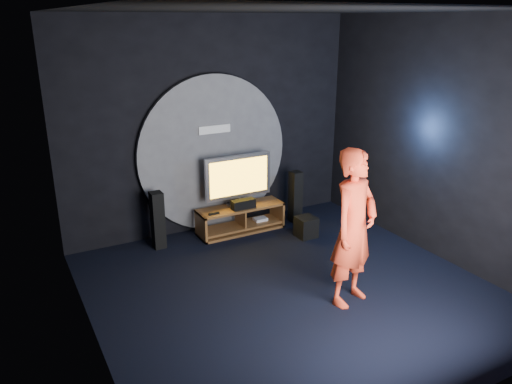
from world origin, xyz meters
TOP-DOWN VIEW (x-y plane):
  - floor at (0.00, 0.00)m, footprint 5.00×5.00m
  - back_wall at (0.00, 2.50)m, footprint 5.00×0.04m
  - front_wall at (0.00, -2.50)m, footprint 5.00×0.04m
  - left_wall at (-2.50, 0.00)m, footprint 0.04×5.00m
  - right_wall at (2.50, 0.00)m, footprint 0.04×5.00m
  - ceiling at (0.00, 0.00)m, footprint 5.00×5.00m
  - wall_disc_panel at (0.00, 2.44)m, footprint 2.60×0.11m
  - media_console at (0.29, 2.05)m, footprint 1.47×0.45m
  - tv at (0.28, 2.12)m, footprint 1.17×0.22m
  - center_speaker at (0.28, 1.94)m, footprint 0.40×0.15m
  - remote at (-0.25, 1.93)m, footprint 0.18×0.05m
  - tower_speaker_left at (-1.12, 2.10)m, footprint 0.18×0.20m
  - tower_speaker_right at (1.34, 2.00)m, footprint 0.18×0.20m
  - subwoofer at (1.13, 1.34)m, footprint 0.31×0.31m
  - player at (0.52, -0.57)m, footprint 0.84×0.68m

SIDE VIEW (x-z plane):
  - floor at x=0.00m, z-range 0.00..0.00m
  - subwoofer at x=1.13m, z-range 0.00..0.34m
  - media_console at x=0.29m, z-range -0.03..0.42m
  - tower_speaker_left at x=-1.12m, z-range 0.00..0.91m
  - tower_speaker_right at x=1.34m, z-range 0.00..0.91m
  - remote at x=-0.25m, z-range 0.45..0.47m
  - center_speaker at x=0.28m, z-range 0.45..0.60m
  - tv at x=0.28m, z-range 0.49..1.36m
  - player at x=0.52m, z-range 0.00..2.00m
  - wall_disc_panel at x=0.00m, z-range 0.00..2.60m
  - back_wall at x=0.00m, z-range 0.00..3.50m
  - front_wall at x=0.00m, z-range 0.00..3.50m
  - left_wall at x=-2.50m, z-range 0.00..3.50m
  - right_wall at x=2.50m, z-range 0.00..3.50m
  - ceiling at x=0.00m, z-range 3.50..3.51m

